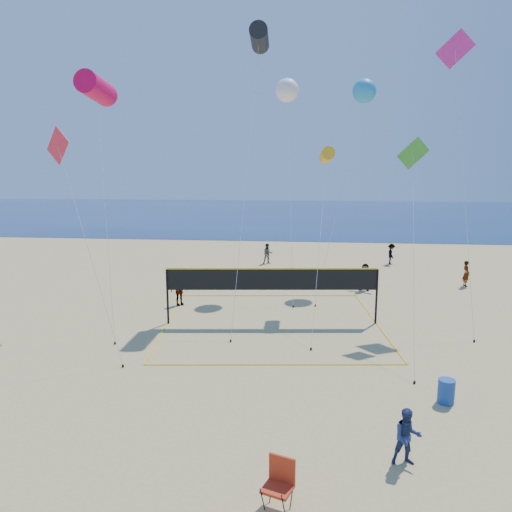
{
  "coord_description": "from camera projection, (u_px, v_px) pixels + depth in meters",
  "views": [
    {
      "loc": [
        0.91,
        -10.1,
        7.59
      ],
      "look_at": [
        -0.3,
        2.0,
        5.27
      ],
      "focal_mm": 35.0,
      "sensor_mm": 36.0,
      "label": 1
    }
  ],
  "objects": [
    {
      "name": "ocean",
      "position": [
        299.0,
        214.0,
        71.98
      ],
      "size": [
        140.0,
        50.0,
        0.03
      ],
      "primitive_type": "cube",
      "color": "navy",
      "rests_on": "ground"
    },
    {
      "name": "volleyball_net",
      "position": [
        272.0,
        285.0,
        23.33
      ],
      "size": [
        10.98,
        10.85,
        2.69
      ],
      "rotation": [
        0.0,
        0.0,
        0.1
      ],
      "color": "black",
      "rests_on": "ground"
    },
    {
      "name": "kite_2",
      "position": [
        327.0,
        155.0,
        25.61
      ],
      "size": [
        1.15,
        7.87,
        8.33
      ],
      "rotation": [
        0.0,
        0.0,
        0.06
      ],
      "color": "gold",
      "rests_on": "ground"
    },
    {
      "name": "kite_1",
      "position": [
        259.0,
        38.0,
        25.65
      ],
      "size": [
        1.09,
        8.4,
        14.43
      ],
      "rotation": [
        0.0,
        0.0,
        0.04
      ],
      "color": "black",
      "rests_on": "ground"
    },
    {
      "name": "kite_6",
      "position": [
        287.0,
        90.0,
        29.64
      ],
      "size": [
        1.79,
        6.6,
        12.41
      ],
      "rotation": [
        0.0,
        0.0,
        -0.39
      ],
      "color": "white",
      "rests_on": "ground"
    },
    {
      "name": "kite_7",
      "position": [
        364.0,
        91.0,
        30.7
      ],
      "size": [
        3.69,
        7.75,
        12.56
      ],
      "rotation": [
        0.0,
        0.0,
        0.08
      ],
      "color": "#2591D6",
      "rests_on": "ground"
    },
    {
      "name": "kite_3",
      "position": [
        62.0,
        159.0,
        18.88
      ],
      "size": [
        3.4,
        2.0,
        8.89
      ],
      "rotation": [
        0.0,
        0.0,
        -0.36
      ],
      "color": "red",
      "rests_on": "ground"
    },
    {
      "name": "trash_barrel",
      "position": [
        446.0,
        391.0,
        15.83
      ],
      "size": [
        0.64,
        0.64,
        0.79
      ],
      "primitive_type": "cylinder",
      "rotation": [
        0.0,
        0.0,
        0.25
      ],
      "color": "#174297",
      "rests_on": "ground"
    },
    {
      "name": "far_person_0",
      "position": [
        179.0,
        291.0,
        26.54
      ],
      "size": [
        0.96,
        0.88,
        1.58
      ],
      "primitive_type": "imported",
      "rotation": [
        0.0,
        0.0,
        0.68
      ],
      "color": "gray",
      "rests_on": "ground"
    },
    {
      "name": "kite_0",
      "position": [
        96.0,
        89.0,
        22.91
      ],
      "size": [
        2.38,
        5.22,
        11.56
      ],
      "rotation": [
        0.0,
        0.0,
        -0.0
      ],
      "color": "#D10645",
      "rests_on": "ground"
    },
    {
      "name": "camp_chair",
      "position": [
        280.0,
        480.0,
        11.01
      ],
      "size": [
        0.78,
        0.9,
        1.28
      ],
      "rotation": [
        0.0,
        0.0,
        -0.36
      ],
      "color": "red",
      "rests_on": "ground"
    },
    {
      "name": "far_person_1",
      "position": [
        365.0,
        277.0,
        29.58
      ],
      "size": [
        1.56,
        1.07,
        1.62
      ],
      "primitive_type": "imported",
      "rotation": [
        0.0,
        0.0,
        -0.44
      ],
      "color": "gray",
      "rests_on": "ground"
    },
    {
      "name": "far_person_3",
      "position": [
        268.0,
        254.0,
        37.33
      ],
      "size": [
        0.84,
        0.71,
        1.51
      ],
      "primitive_type": "imported",
      "rotation": [
        0.0,
        0.0,
        0.21
      ],
      "color": "gray",
      "rests_on": "ground"
    },
    {
      "name": "kite_5",
      "position": [
        456.0,
        63.0,
        24.31
      ],
      "size": [
        1.88,
        6.03,
        13.93
      ],
      "rotation": [
        0.0,
        0.0,
        0.05
      ],
      "color": "#D62691",
      "rests_on": "ground"
    },
    {
      "name": "far_person_4",
      "position": [
        391.0,
        254.0,
        37.07
      ],
      "size": [
        0.6,
        1.01,
        1.54
      ],
      "primitive_type": "imported",
      "rotation": [
        0.0,
        0.0,
        1.6
      ],
      "color": "gray",
      "rests_on": "ground"
    },
    {
      "name": "kite_4",
      "position": [
        413.0,
        166.0,
        21.81
      ],
      "size": [
        1.63,
        6.76,
        8.65
      ],
      "rotation": [
        0.0,
        0.0,
        0.29
      ],
      "color": "green",
      "rests_on": "ground"
    },
    {
      "name": "ground",
      "position": [
        260.0,
        499.0,
        11.38
      ],
      "size": [
        120.0,
        120.0,
        0.0
      ],
      "primitive_type": "plane",
      "color": "tan",
      "rests_on": "ground"
    },
    {
      "name": "bystander_a",
      "position": [
        407.0,
        437.0,
        12.56
      ],
      "size": [
        0.77,
        0.62,
        1.49
      ],
      "primitive_type": "imported",
      "rotation": [
        0.0,
        0.0,
        0.08
      ],
      "color": "navy",
      "rests_on": "ground"
    },
    {
      "name": "far_person_2",
      "position": [
        466.0,
        274.0,
        30.51
      ],
      "size": [
        0.46,
        0.63,
        1.6
      ],
      "primitive_type": "imported",
      "rotation": [
        0.0,
        0.0,
        1.7
      ],
      "color": "gray",
      "rests_on": "ground"
    }
  ]
}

